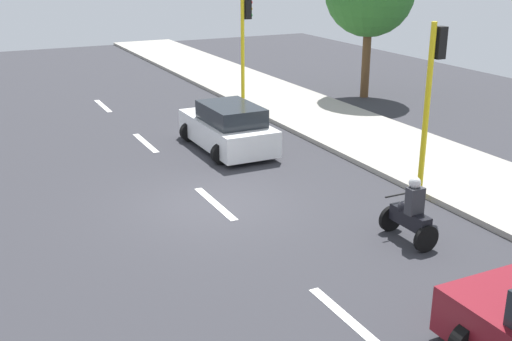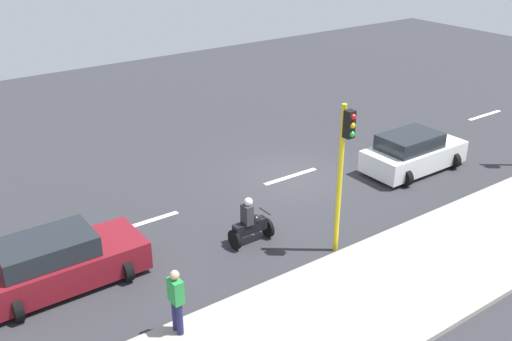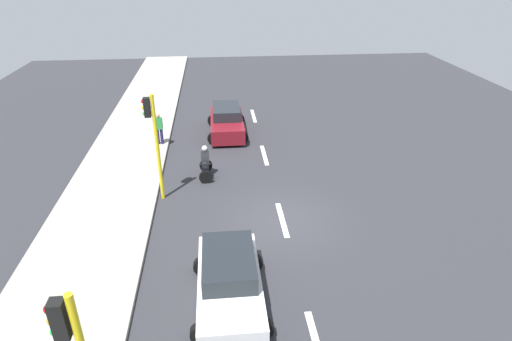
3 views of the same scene
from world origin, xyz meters
The scene contains 10 objects.
ground_plane centered at (0.00, 0.00, -0.05)m, with size 40.00×60.00×0.10m, color #2D2D33.
sidewalk centered at (7.00, 0.00, 0.07)m, with size 4.00×60.00×0.15m, color #9E998E.
lane_stripe_far_north centered at (0.00, -12.00, 0.01)m, with size 0.20×2.40×0.01m, color white.
lane_stripe_north centered at (0.00, -6.00, 0.01)m, with size 0.20×2.40×0.01m, color white.
lane_stripe_mid centered at (0.00, 0.00, 0.01)m, with size 0.20×2.40×0.01m, color white.
car_white centered at (2.20, 4.14, 0.71)m, with size 2.22×4.11×1.52m.
car_maroon centered at (1.79, -9.24, 0.71)m, with size 2.23×4.32×1.52m.
motorcycle centered at (2.96, -3.92, 0.64)m, with size 0.60×1.30×1.53m.
pedestrian_near_signal centered at (5.40, -7.69, 1.06)m, with size 0.40×0.24×1.69m.
traffic_light_midblock centered at (4.85, -2.13, 2.93)m, with size 0.49×0.24×4.50m.
Camera 3 is at (2.36, 13.65, 9.13)m, focal length 29.81 mm.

